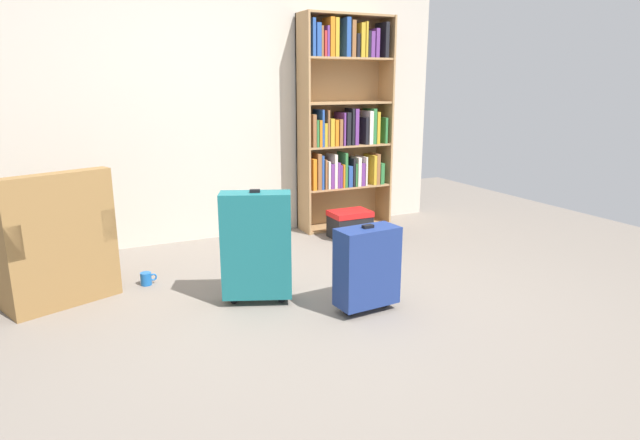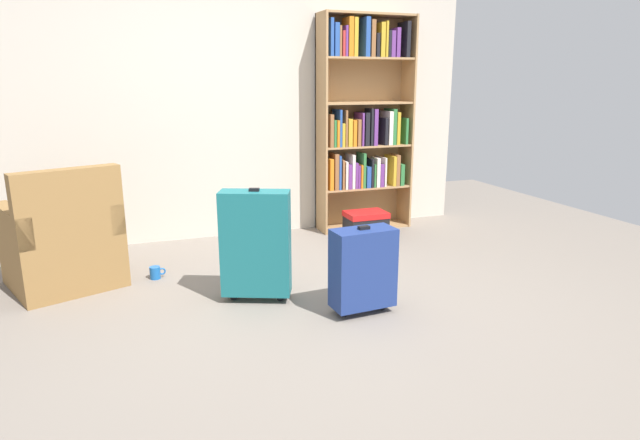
# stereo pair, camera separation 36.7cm
# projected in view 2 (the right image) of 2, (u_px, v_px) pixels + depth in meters

# --- Properties ---
(ground_plane) EXTENTS (7.79, 7.79, 0.00)m
(ground_plane) POSITION_uv_depth(u_px,v_px,m) (321.00, 315.00, 3.49)
(ground_plane) COLOR slate
(back_wall) EXTENTS (4.45, 0.10, 2.60)m
(back_wall) POSITION_uv_depth(u_px,v_px,m) (245.00, 99.00, 5.10)
(back_wall) COLOR beige
(back_wall) RESTS_ON ground
(bookshelf) EXTENTS (0.94, 0.30, 2.09)m
(bookshelf) POSITION_uv_depth(u_px,v_px,m) (363.00, 121.00, 5.33)
(bookshelf) COLOR #A87F51
(bookshelf) RESTS_ON ground
(armchair) EXTENTS (0.91, 0.91, 0.90)m
(armchair) POSITION_uv_depth(u_px,v_px,m) (64.00, 245.00, 3.92)
(armchair) COLOR olive
(armchair) RESTS_ON ground
(mug) EXTENTS (0.12, 0.08, 0.10)m
(mug) POSITION_uv_depth(u_px,v_px,m) (155.00, 273.00, 4.12)
(mug) COLOR #1959A5
(mug) RESTS_ON ground
(storage_box) EXTENTS (0.39, 0.27, 0.26)m
(storage_box) POSITION_uv_depth(u_px,v_px,m) (366.00, 224.00, 5.17)
(storage_box) COLOR black
(storage_box) RESTS_ON ground
(suitcase_teal) EXTENTS (0.50, 0.35, 0.78)m
(suitcase_teal) POSITION_uv_depth(u_px,v_px,m) (256.00, 243.00, 3.64)
(suitcase_teal) COLOR #19666B
(suitcase_teal) RESTS_ON ground
(suitcase_navy_blue) EXTENTS (0.42, 0.23, 0.58)m
(suitcase_navy_blue) POSITION_uv_depth(u_px,v_px,m) (363.00, 268.00, 3.45)
(suitcase_navy_blue) COLOR navy
(suitcase_navy_blue) RESTS_ON ground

